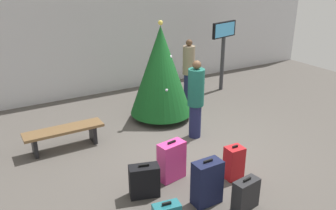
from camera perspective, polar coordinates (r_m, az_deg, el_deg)
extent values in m
plane|color=#514C47|center=(7.89, 4.30, -6.71)|extent=(16.00, 16.00, 0.00)
cube|color=silver|center=(11.13, -8.83, 11.03)|extent=(16.00, 0.20, 3.48)
cylinder|color=#4C3319|center=(9.27, -1.12, -1.60)|extent=(0.12, 0.12, 0.16)
cone|color=#14511E|center=(8.86, -1.18, 5.61)|extent=(1.60, 1.60, 2.26)
sphere|color=#F2D84C|center=(8.61, -1.24, 13.24)|extent=(0.12, 0.12, 0.12)
sphere|color=silver|center=(8.51, -0.26, 2.45)|extent=(0.08, 0.08, 0.08)
sphere|color=silver|center=(8.92, -0.33, 8.77)|extent=(0.08, 0.08, 0.08)
sphere|color=silver|center=(8.70, 0.42, 7.88)|extent=(0.08, 0.08, 0.08)
cylinder|color=#333338|center=(11.34, 8.80, 6.62)|extent=(0.12, 0.12, 1.70)
cube|color=black|center=(11.11, 9.12, 12.04)|extent=(1.05, 0.35, 0.48)
cube|color=#4CB2F2|center=(11.07, 9.27, 12.00)|extent=(0.93, 0.26, 0.40)
cube|color=brown|center=(7.92, -16.61, -3.87)|extent=(1.70, 0.44, 0.06)
cube|color=black|center=(7.93, -20.87, -6.33)|extent=(0.08, 0.35, 0.42)
cube|color=black|center=(8.16, -12.12, -4.49)|extent=(0.08, 0.35, 0.42)
cylinder|color=#1E234C|center=(8.16, 4.42, -2.60)|extent=(0.28, 0.28, 0.79)
cylinder|color=#19594C|center=(7.86, 4.59, 2.87)|extent=(0.45, 0.45, 0.85)
sphere|color=brown|center=(7.71, 4.71, 6.54)|extent=(0.19, 0.19, 0.19)
cylinder|color=#1E234C|center=(10.52, 3.30, 3.04)|extent=(0.27, 0.27, 0.78)
cylinder|color=gray|center=(10.29, 3.40, 7.29)|extent=(0.49, 0.49, 0.83)
sphere|color=brown|center=(10.18, 3.46, 10.08)|extent=(0.19, 0.19, 0.19)
cube|color=#141938|center=(5.99, 6.38, -12.44)|extent=(0.49, 0.28, 0.79)
cube|color=black|center=(5.77, 6.55, -9.05)|extent=(0.17, 0.03, 0.04)
cube|color=#E5388C|center=(6.59, 0.59, -9.08)|extent=(0.54, 0.34, 0.74)
cube|color=black|center=(6.40, 0.60, -6.07)|extent=(0.18, 0.06, 0.04)
cube|color=black|center=(5.08, -0.23, -15.75)|extent=(0.14, 0.05, 0.04)
cube|color=black|center=(6.20, -3.88, -12.23)|extent=(0.57, 0.40, 0.58)
cube|color=black|center=(6.03, -3.96, -9.78)|extent=(0.18, 0.08, 0.04)
cube|color=#B2191E|center=(6.74, 10.66, -9.22)|extent=(0.33, 0.28, 0.64)
cube|color=black|center=(6.58, 10.87, -6.66)|extent=(0.11, 0.03, 0.04)
cube|color=#232326|center=(6.06, 12.53, -13.97)|extent=(0.48, 0.27, 0.52)
cube|color=black|center=(5.90, 12.75, -11.75)|extent=(0.16, 0.05, 0.04)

